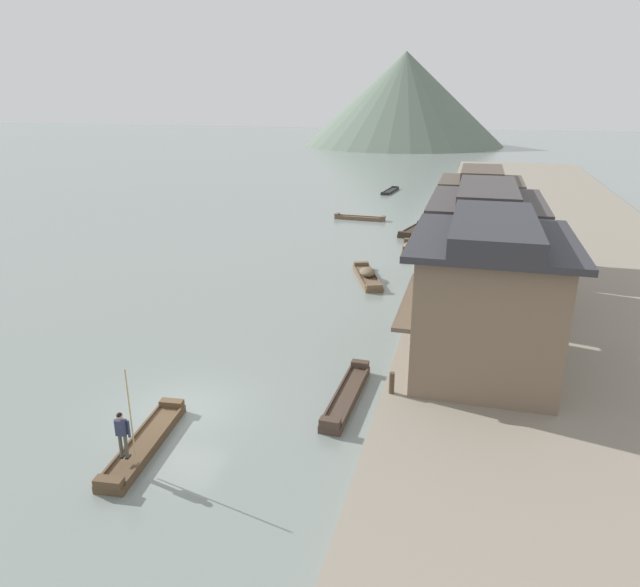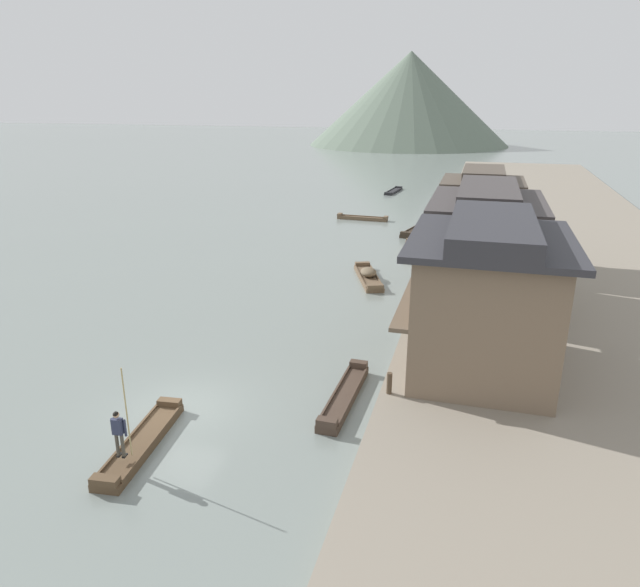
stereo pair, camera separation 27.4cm
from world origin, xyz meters
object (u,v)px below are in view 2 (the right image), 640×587
house_waterfront_second (483,245)px  house_waterfront_tall (480,217)px  mooring_post_dock_far (426,280)px  boat_foreground_poled (141,443)px  boat_moored_third (393,191)px  mooring_post_dock_near (389,383)px  boat_midriver_drifting (416,231)px  boat_midriver_upstream (410,249)px  boatman_person (119,428)px  boat_moored_nearest (344,396)px  boat_moored_second (368,276)px  boat_moored_far (362,218)px  house_waterfront_nearest (486,297)px  mooring_post_dock_mid (411,321)px

house_waterfront_second → house_waterfront_tall: bearing=92.4°
house_waterfront_tall → house_waterfront_second: bearing=-87.6°
house_waterfront_second → mooring_post_dock_far: size_ratio=11.21×
boat_foreground_poled → mooring_post_dock_far: bearing=67.3°
boat_moored_third → mooring_post_dock_far: mooring_post_dock_far is taller
mooring_post_dock_near → house_waterfront_second: bearing=75.7°
boat_foreground_poled → boat_midriver_drifting: boat_midriver_drifting is taller
mooring_post_dock_far → boat_midriver_upstream: bearing=102.3°
boatman_person → boat_moored_nearest: (5.64, 6.10, -1.32)m
boat_moored_nearest → boat_foreground_poled: bearing=-140.1°
boat_midriver_upstream → mooring_post_dock_near: mooring_post_dock_near is taller
boat_moored_third → house_waterfront_second: (10.68, -39.12, 3.50)m
boat_moored_second → mooring_post_dock_far: size_ratio=7.25×
boatman_person → mooring_post_dock_far: 20.65m
boat_moored_far → house_waterfront_tall: (10.67, -14.39, 3.48)m
boat_foreground_poled → house_waterfront_tall: house_waterfront_tall is taller
boat_moored_third → boat_moored_far: boat_moored_far is taller
boat_moored_far → house_waterfront_nearest: 32.63m
boat_moored_nearest → mooring_post_dock_far: 13.32m
boatman_person → boat_midriver_upstream: 29.65m
boat_moored_far → mooring_post_dock_near: size_ratio=5.83×
boat_midriver_upstream → house_waterfront_second: size_ratio=0.60×
boat_foreground_poled → mooring_post_dock_near: 8.94m
boat_midriver_drifting → house_waterfront_nearest: bearing=-78.0°
boat_moored_far → boat_foreground_poled: bearing=-89.3°
boat_moored_third → boatman_person: bearing=-89.7°
boatman_person → mooring_post_dock_mid: 14.36m
boatman_person → boat_moored_nearest: bearing=47.2°
boat_midriver_drifting → house_waterfront_nearest: 27.17m
boat_foreground_poled → boatman_person: boatman_person is taller
boat_midriver_drifting → mooring_post_dock_mid: mooring_post_dock_mid is taller
boat_moored_third → house_waterfront_nearest: size_ratio=0.71×
boat_midriver_upstream → boat_midriver_drifting: bearing=92.2°
house_waterfront_tall → mooring_post_dock_near: size_ratio=7.34×
boat_moored_nearest → boat_midriver_drifting: boat_moored_nearest is taller
boat_foreground_poled → boat_moored_nearest: size_ratio=0.98×
mooring_post_dock_mid → mooring_post_dock_far: mooring_post_dock_mid is taller
boat_moored_far → house_waterfront_tall: house_waterfront_tall is taller
boat_foreground_poled → house_waterfront_nearest: 13.81m
boat_moored_third → mooring_post_dock_near: (7.67, -50.95, 0.92)m
boat_moored_second → house_waterfront_nearest: bearing=-60.1°
house_waterfront_tall → mooring_post_dock_far: bearing=-114.1°
mooring_post_dock_near → mooring_post_dock_mid: bearing=90.0°
boat_moored_far → boat_moored_third: bearing=89.0°
boat_moored_far → house_waterfront_second: (10.98, -21.88, 3.46)m
house_waterfront_nearest → house_waterfront_tall: bearing=91.8°
house_waterfront_nearest → mooring_post_dock_mid: house_waterfront_nearest is taller
boat_moored_far → house_waterfront_second: size_ratio=0.60×
boat_moored_far → house_waterfront_second: 24.72m
boat_moored_far → boat_midriver_upstream: bearing=-61.2°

